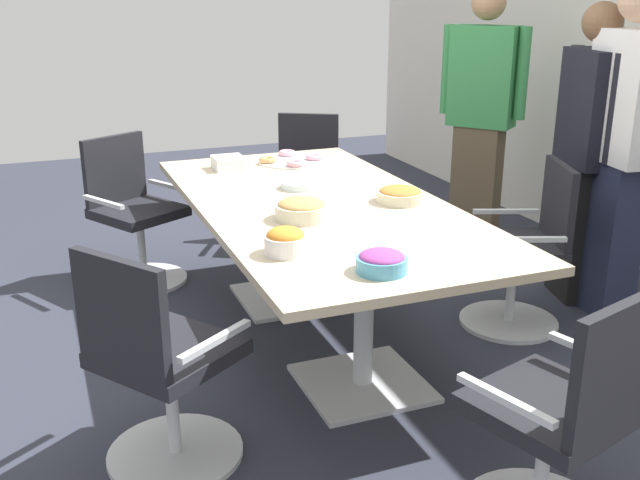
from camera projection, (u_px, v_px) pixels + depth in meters
ground_plane at (320, 338)px, 3.98m from camera, size 10.00×10.00×0.01m
conference_table at (320, 226)px, 3.78m from camera, size 2.40×1.20×0.75m
office_chair_0 at (561, 428)px, 2.44m from camera, size 0.67×0.67×0.91m
office_chair_1 at (524, 255)px, 4.01m from camera, size 0.69×0.69×0.91m
office_chair_2 at (305, 187)px, 5.36m from camera, size 0.73×0.73×0.91m
office_chair_3 at (134, 219)px, 4.63m from camera, size 0.74×0.74×0.91m
office_chair_4 at (159, 371)px, 2.80m from camera, size 0.75×0.75×0.91m
person_standing_0 at (481, 114)px, 5.16m from camera, size 0.53×0.44×1.80m
person_standing_1 at (587, 152)px, 4.23m from camera, size 0.61×0.33×1.71m
person_standing_2 at (622, 146)px, 3.99m from camera, size 0.62×0.28×1.84m
snack_bowl_pretzels at (400, 195)px, 3.73m from camera, size 0.24×0.24×0.08m
snack_bowl_chips_orange at (286, 241)px, 3.01m from camera, size 0.18×0.18×0.11m
snack_bowl_candy_mix at (382, 261)px, 2.82m from camera, size 0.20×0.20×0.09m
snack_bowl_cookies at (301, 209)px, 3.45m from camera, size 0.25×0.25×0.10m
donut_platter at (291, 160)px, 4.57m from camera, size 0.40×0.40×0.04m
plate_stack at (299, 185)px, 3.99m from camera, size 0.19×0.19×0.04m
napkin_pile at (228, 163)px, 4.41m from camera, size 0.18×0.18×0.08m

